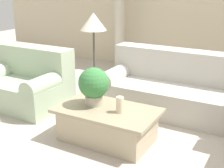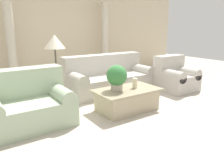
# 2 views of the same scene
# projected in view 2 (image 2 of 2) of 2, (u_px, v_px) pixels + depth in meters

# --- Properties ---
(ground_plane) EXTENTS (16.00, 16.00, 0.00)m
(ground_plane) POSITION_uv_depth(u_px,v_px,m) (109.00, 104.00, 4.66)
(ground_plane) COLOR #BCB2A3
(wall_back) EXTENTS (10.00, 0.06, 3.20)m
(wall_back) POSITION_uv_depth(u_px,v_px,m) (55.00, 27.00, 6.67)
(wall_back) COLOR beige
(wall_back) RESTS_ON ground_plane
(sofa_long) EXTENTS (2.21, 0.98, 0.91)m
(sofa_long) POSITION_uv_depth(u_px,v_px,m) (108.00, 77.00, 5.56)
(sofa_long) COLOR #B7B2A8
(sofa_long) RESTS_ON ground_plane
(loveseat) EXTENTS (1.35, 0.98, 0.91)m
(loveseat) POSITION_uv_depth(u_px,v_px,m) (27.00, 103.00, 3.62)
(loveseat) COLOR #A8BC9B
(loveseat) RESTS_ON ground_plane
(coffee_table) EXTENTS (1.26, 0.75, 0.42)m
(coffee_table) POSITION_uv_depth(u_px,v_px,m) (127.00, 99.00, 4.27)
(coffee_table) COLOR tan
(coffee_table) RESTS_ON ground_plane
(potted_plant) EXTENTS (0.39, 0.39, 0.49)m
(potted_plant) POSITION_uv_depth(u_px,v_px,m) (117.00, 77.00, 4.07)
(potted_plant) COLOR #B2A893
(potted_plant) RESTS_ON coffee_table
(pillar_candle) EXTENTS (0.09, 0.09, 0.20)m
(pillar_candle) POSITION_uv_depth(u_px,v_px,m) (135.00, 83.00, 4.28)
(pillar_candle) COLOR beige
(pillar_candle) RESTS_ON coffee_table
(floor_lamp) EXTENTS (0.43, 0.43, 1.44)m
(floor_lamp) POSITION_uv_depth(u_px,v_px,m) (55.00, 44.00, 4.46)
(floor_lamp) COLOR #4C473D
(floor_lamp) RESTS_ON ground_plane
(column_left) EXTENTS (0.32, 0.32, 2.35)m
(column_left) POSITION_uv_depth(u_px,v_px,m) (11.00, 42.00, 5.69)
(column_left) COLOR beige
(column_left) RESTS_ON ground_plane
(column_right) EXTENTS (0.32, 0.32, 2.35)m
(column_right) POSITION_uv_depth(u_px,v_px,m) (105.00, 39.00, 7.27)
(column_right) COLOR beige
(column_right) RESTS_ON ground_plane
(armchair) EXTENTS (0.87, 0.87, 0.87)m
(armchair) POSITION_uv_depth(u_px,v_px,m) (175.00, 76.00, 5.65)
(armchair) COLOR #B7B2A8
(armchair) RESTS_ON ground_plane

